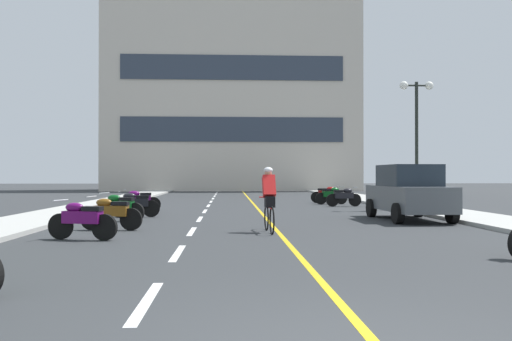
{
  "coord_description": "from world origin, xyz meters",
  "views": [
    {
      "loc": [
        -1.04,
        -4.49,
        1.48
      ],
      "look_at": [
        -0.08,
        14.62,
        1.64
      ],
      "focal_mm": 38.55,
      "sensor_mm": 36.0,
      "label": 1
    }
  ],
  "objects_px": {
    "motorcycle_3": "(111,213)",
    "motorcycle_8": "(331,195)",
    "motorcycle_5": "(135,204)",
    "cyclist_rider": "(269,198)",
    "street_lamp_mid": "(417,116)",
    "motorcycle_7": "(344,196)",
    "motorcycle_4": "(119,207)",
    "motorcycle_6": "(139,200)",
    "motorcycle_2": "(82,219)",
    "parked_car_near": "(409,192)",
    "motorcycle_9": "(327,194)"
  },
  "relations": [
    {
      "from": "motorcycle_6",
      "to": "motorcycle_5",
      "type": "bearing_deg",
      "value": -83.76
    },
    {
      "from": "motorcycle_7",
      "to": "motorcycle_8",
      "type": "relative_size",
      "value": 1.01
    },
    {
      "from": "motorcycle_4",
      "to": "motorcycle_8",
      "type": "bearing_deg",
      "value": 48.13
    },
    {
      "from": "motorcycle_8",
      "to": "motorcycle_2",
      "type": "bearing_deg",
      "value": -120.1
    },
    {
      "from": "motorcycle_7",
      "to": "motorcycle_9",
      "type": "bearing_deg",
      "value": 93.49
    },
    {
      "from": "motorcycle_4",
      "to": "motorcycle_8",
      "type": "xyz_separation_m",
      "value": [
        8.68,
        9.69,
        0.0
      ]
    },
    {
      "from": "motorcycle_4",
      "to": "motorcycle_9",
      "type": "relative_size",
      "value": 0.97
    },
    {
      "from": "cyclist_rider",
      "to": "motorcycle_2",
      "type": "bearing_deg",
      "value": -160.89
    },
    {
      "from": "motorcycle_3",
      "to": "cyclist_rider",
      "type": "xyz_separation_m",
      "value": [
        4.21,
        -0.66,
        0.41
      ]
    },
    {
      "from": "motorcycle_3",
      "to": "street_lamp_mid",
      "type": "bearing_deg",
      "value": 36.18
    },
    {
      "from": "cyclist_rider",
      "to": "motorcycle_3",
      "type": "bearing_deg",
      "value": 171.13
    },
    {
      "from": "motorcycle_2",
      "to": "motorcycle_4",
      "type": "height_order",
      "value": "same"
    },
    {
      "from": "motorcycle_5",
      "to": "motorcycle_9",
      "type": "height_order",
      "value": "same"
    },
    {
      "from": "parked_car_near",
      "to": "motorcycle_2",
      "type": "distance_m",
      "value": 10.57
    },
    {
      "from": "street_lamp_mid",
      "to": "motorcycle_3",
      "type": "distance_m",
      "value": 14.33
    },
    {
      "from": "street_lamp_mid",
      "to": "motorcycle_3",
      "type": "height_order",
      "value": "street_lamp_mid"
    },
    {
      "from": "parked_car_near",
      "to": "motorcycle_5",
      "type": "relative_size",
      "value": 2.49
    },
    {
      "from": "motorcycle_4",
      "to": "cyclist_rider",
      "type": "bearing_deg",
      "value": -37.75
    },
    {
      "from": "parked_car_near",
      "to": "motorcycle_8",
      "type": "distance_m",
      "value": 9.71
    },
    {
      "from": "motorcycle_5",
      "to": "motorcycle_6",
      "type": "distance_m",
      "value": 2.7
    },
    {
      "from": "motorcycle_2",
      "to": "street_lamp_mid",
      "type": "bearing_deg",
      "value": 42.32
    },
    {
      "from": "motorcycle_5",
      "to": "motorcycle_3",
      "type": "bearing_deg",
      "value": -88.44
    },
    {
      "from": "motorcycle_5",
      "to": "cyclist_rider",
      "type": "bearing_deg",
      "value": -50.14
    },
    {
      "from": "street_lamp_mid",
      "to": "motorcycle_8",
      "type": "relative_size",
      "value": 3.19
    },
    {
      "from": "motorcycle_7",
      "to": "motorcycle_9",
      "type": "xyz_separation_m",
      "value": [
        -0.2,
        3.32,
        0.0
      ]
    },
    {
      "from": "motorcycle_6",
      "to": "motorcycle_2",
      "type": "bearing_deg",
      "value": -88.62
    },
    {
      "from": "parked_car_near",
      "to": "motorcycle_8",
      "type": "bearing_deg",
      "value": 94.33
    },
    {
      "from": "parked_car_near",
      "to": "motorcycle_6",
      "type": "height_order",
      "value": "parked_car_near"
    },
    {
      "from": "motorcycle_7",
      "to": "cyclist_rider",
      "type": "height_order",
      "value": "cyclist_rider"
    },
    {
      "from": "motorcycle_2",
      "to": "cyclist_rider",
      "type": "height_order",
      "value": "cyclist_rider"
    },
    {
      "from": "parked_car_near",
      "to": "motorcycle_9",
      "type": "bearing_deg",
      "value": 93.57
    },
    {
      "from": "motorcycle_3",
      "to": "motorcycle_8",
      "type": "distance_m",
      "value": 15.07
    },
    {
      "from": "parked_car_near",
      "to": "motorcycle_2",
      "type": "relative_size",
      "value": 2.54
    },
    {
      "from": "motorcycle_6",
      "to": "motorcycle_8",
      "type": "bearing_deg",
      "value": 31.3
    },
    {
      "from": "cyclist_rider",
      "to": "parked_car_near",
      "type": "bearing_deg",
      "value": 35.95
    },
    {
      "from": "motorcycle_6",
      "to": "motorcycle_9",
      "type": "height_order",
      "value": "same"
    },
    {
      "from": "motorcycle_4",
      "to": "cyclist_rider",
      "type": "height_order",
      "value": "cyclist_rider"
    },
    {
      "from": "motorcycle_2",
      "to": "motorcycle_9",
      "type": "distance_m",
      "value": 18.31
    },
    {
      "from": "motorcycle_3",
      "to": "motorcycle_8",
      "type": "bearing_deg",
      "value": 56.37
    },
    {
      "from": "motorcycle_2",
      "to": "motorcycle_3",
      "type": "relative_size",
      "value": 0.98
    },
    {
      "from": "motorcycle_8",
      "to": "motorcycle_7",
      "type": "bearing_deg",
      "value": -82.67
    },
    {
      "from": "motorcycle_6",
      "to": "motorcycle_7",
      "type": "relative_size",
      "value": 0.99
    },
    {
      "from": "motorcycle_2",
      "to": "motorcycle_3",
      "type": "height_order",
      "value": "same"
    },
    {
      "from": "parked_car_near",
      "to": "motorcycle_3",
      "type": "relative_size",
      "value": 2.51
    },
    {
      "from": "street_lamp_mid",
      "to": "parked_car_near",
      "type": "bearing_deg",
      "value": -111.78
    },
    {
      "from": "motorcycle_6",
      "to": "motorcycle_8",
      "type": "xyz_separation_m",
      "value": [
        8.76,
        5.33,
        0.0
      ]
    },
    {
      "from": "parked_car_near",
      "to": "motorcycle_4",
      "type": "xyz_separation_m",
      "value": [
        -9.41,
        -0.01,
        -0.44
      ]
    },
    {
      "from": "motorcycle_9",
      "to": "cyclist_rider",
      "type": "bearing_deg",
      "value": -105.9
    },
    {
      "from": "motorcycle_2",
      "to": "motorcycle_4",
      "type": "bearing_deg",
      "value": 91.64
    },
    {
      "from": "parked_car_near",
      "to": "motorcycle_8",
      "type": "xyz_separation_m",
      "value": [
        -0.73,
        9.67,
        -0.44
      ]
    }
  ]
}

